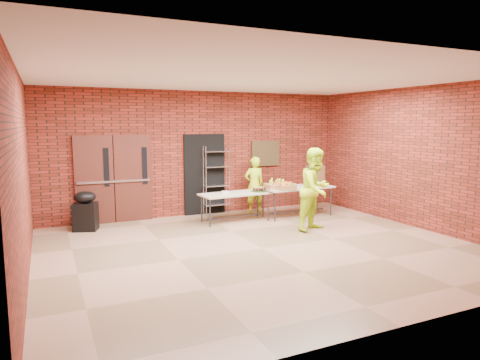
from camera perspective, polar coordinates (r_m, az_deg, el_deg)
name	(u,v)px	position (r m, az deg, el deg)	size (l,w,h in m)	color
room	(263,165)	(7.96, 3.06, 2.01)	(8.08, 7.08, 3.28)	brown
double_doors	(114,179)	(10.63, -16.43, 0.13)	(1.78, 0.12, 2.10)	#401812
dark_doorway	(204,174)	(11.21, -4.76, 0.76)	(1.10, 0.06, 2.10)	black
bronze_plaque	(266,153)	(11.89, 3.42, 3.57)	(0.85, 0.04, 0.70)	#3C2E18
wire_rack	(216,180)	(11.20, -3.18, -0.01)	(0.66, 0.22, 1.80)	silver
table_left	(235,195)	(10.34, -0.66, -2.06)	(1.76, 0.84, 0.70)	tan
table_right	(297,189)	(11.04, 7.67, -1.21)	(1.89, 0.84, 0.77)	tan
basket_bananas	(275,186)	(10.65, 4.71, -0.78)	(0.49, 0.38, 0.15)	#9E673F
basket_oranges	(286,185)	(10.91, 6.19, -0.66)	(0.41, 0.32, 0.13)	#9E673F
basket_apples	(285,187)	(10.56, 5.98, -0.88)	(0.47, 0.37, 0.15)	#9E673F
muffin_tray	(259,189)	(10.58, 2.61, -1.27)	(0.43, 0.43, 0.11)	#195316
napkin_box	(225,192)	(10.28, -2.01, -1.64)	(0.16, 0.11, 0.05)	silver
coffee_dispenser	(315,175)	(11.47, 9.95, 0.68)	(0.39, 0.35, 0.51)	#53361C
cup_stack_front	(312,182)	(11.12, 9.62, -0.25)	(0.08, 0.08, 0.23)	silver
cup_stack_mid	(316,182)	(11.12, 10.05, -0.23)	(0.08, 0.08, 0.25)	silver
cup_stack_back	(310,181)	(11.21, 9.31, -0.15)	(0.08, 0.08, 0.25)	silver
covered_grill	(85,211)	(10.11, -19.92, -3.88)	(0.59, 0.55, 0.89)	black
volunteer_woman	(254,185)	(11.42, 1.91, -0.62)	(0.55, 0.36, 1.50)	#C1E719
volunteer_man	(316,189)	(9.63, 10.07, -1.22)	(0.89, 0.70, 1.84)	#C1E719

